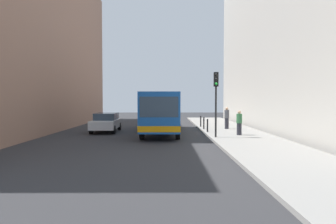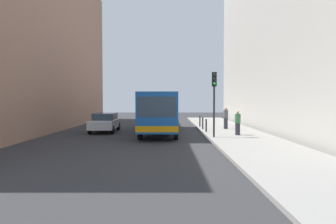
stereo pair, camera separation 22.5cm
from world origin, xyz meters
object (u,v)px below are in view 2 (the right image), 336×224
Objects in this scene: bollard_near at (208,126)px; bollard_mid at (204,123)px; car_behind_bus at (158,116)px; bollard_far at (201,121)px; traffic_light at (216,92)px; car_beside_bus at (107,122)px; bus at (162,110)px; pedestrian_mid_sidewalk at (227,118)px; pedestrian_near_signal at (239,123)px.

bollard_mid is at bearing 90.00° from bollard_near.
car_behind_bus is 7.84m from bollard_far.
traffic_light is 5.98m from bollard_mid.
car_beside_bus is 9.40m from traffic_light.
bollard_mid is 1.00× the size of bollard_far.
bus is at bearing 170.91° from car_beside_bus.
pedestrian_mid_sidewalk is (1.80, 5.74, -1.97)m from traffic_light.
car_beside_bus is 2.69× the size of pedestrian_near_signal.
pedestrian_near_signal is (9.60, -3.47, 0.18)m from car_beside_bus.
bollard_mid is at bearing -174.88° from car_beside_bus.
bus is at bearing 91.66° from car_behind_bus.
car_behind_bus is at bearing 106.25° from traffic_light.
bus is 5.61m from pedestrian_mid_sidewalk.
pedestrian_near_signal reaches higher than bollard_near.
bus is 11.62× the size of bollard_mid.
car_beside_bus is at bearing -8.00° from bus.
bus reaches higher than bollard_near.
car_behind_bus is at bearing 114.64° from bollard_mid.
pedestrian_near_signal is (5.98, -13.19, 0.18)m from car_behind_bus.
traffic_light is at bearing -88.95° from bollard_mid.
pedestrian_mid_sidewalk is (1.90, 2.53, 0.41)m from bollard_near.
pedestrian_near_signal is at bearing 73.80° from pedestrian_mid_sidewalk.
bollard_near is (-0.10, 3.21, -2.38)m from traffic_light.
bus is 11.62× the size of bollard_far.
bus is 6.74× the size of pedestrian_near_signal.
pedestrian_mid_sidewalk reaches higher than pedestrian_near_signal.
pedestrian_near_signal reaches higher than car_behind_bus.
car_beside_bus is 7.87m from bollard_near.
traffic_light is (3.50, -4.06, 1.28)m from bus.
car_behind_bus is 4.70× the size of bollard_near.
pedestrian_mid_sidewalk is (9.63, 1.02, 0.25)m from car_beside_bus.
car_beside_bus is at bearing 148.94° from traffic_light.
bus is at bearing 165.93° from bollard_near.
car_beside_bus is at bearing 169.00° from bollard_near.
bus reaches higher than bollard_far.
traffic_light is at bearing 56.74° from pedestrian_mid_sidewalk.
bus is at bearing 1.69° from pedestrian_mid_sidewalk.
car_behind_bus is at bearing 121.57° from bollard_far.
traffic_light is 4.00m from bollard_near.
pedestrian_mid_sidewalk reaches higher than car_beside_bus.
bollard_near is 0.54× the size of pedestrian_mid_sidewalk.
car_behind_bus reaches higher than bollard_far.
bollard_far is at bearing 90.00° from bollard_near.
car_behind_bus is 9.85m from bollard_mid.
traffic_light is 4.32× the size of bollard_mid.
pedestrian_mid_sidewalk is (5.31, 1.67, -0.69)m from bus.
bollard_mid is (4.11, -8.95, -0.16)m from car_behind_bus.
traffic_light reaches higher than bollard_far.
bus is at bearing 130.75° from traffic_light.
traffic_light reaches higher than bollard_mid.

